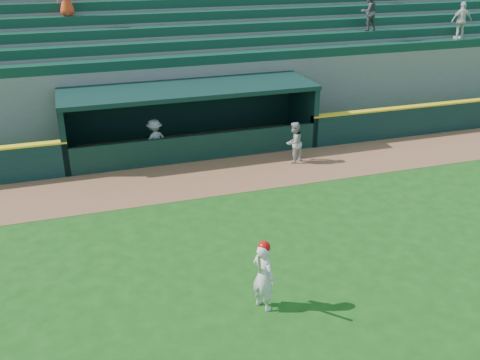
% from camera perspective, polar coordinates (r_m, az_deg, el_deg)
% --- Properties ---
extents(ground, '(120.00, 120.00, 0.00)m').
position_cam_1_polar(ground, '(14.07, 2.01, -7.38)').
color(ground, '#174711').
rests_on(ground, ground).
extents(warning_track, '(40.00, 3.00, 0.01)m').
position_cam_1_polar(warning_track, '(18.23, -3.18, 0.31)').
color(warning_track, brown).
rests_on(warning_track, ground).
extents(field_wall_right, '(15.50, 0.30, 1.20)m').
position_cam_1_polar(field_wall_right, '(25.13, 23.96, 6.43)').
color(field_wall_right, black).
rests_on(field_wall_right, ground).
extents(wall_stripe_right, '(15.50, 0.32, 0.06)m').
position_cam_1_polar(wall_stripe_right, '(24.97, 24.20, 7.80)').
color(wall_stripe_right, yellow).
rests_on(wall_stripe_right, field_wall_right).
extents(dugout_player_front, '(0.92, 0.85, 1.51)m').
position_cam_1_polar(dugout_player_front, '(19.29, 5.77, 4.00)').
color(dugout_player_front, '#A9A9A3').
rests_on(dugout_player_front, ground).
extents(dugout_player_inside, '(1.16, 0.94, 1.56)m').
position_cam_1_polar(dugout_player_inside, '(19.59, -9.06, 4.20)').
color(dugout_player_inside, '#A4A39E').
rests_on(dugout_player_inside, ground).
extents(dugout, '(9.40, 2.80, 2.46)m').
position_cam_1_polar(dugout, '(20.60, -5.51, 7.08)').
color(dugout, slate).
rests_on(dugout, ground).
extents(stands, '(34.50, 6.25, 6.96)m').
position_cam_1_polar(stands, '(24.70, -7.96, 12.29)').
color(stands, slate).
rests_on(stands, ground).
extents(batter_at_plate, '(0.61, 0.81, 1.68)m').
position_cam_1_polar(batter_at_plate, '(11.58, 2.51, -10.08)').
color(batter_at_plate, silver).
rests_on(batter_at_plate, ground).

